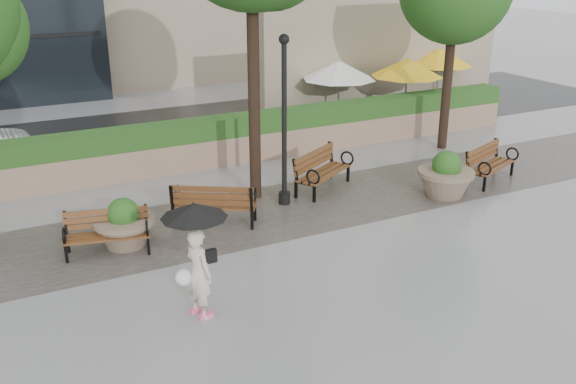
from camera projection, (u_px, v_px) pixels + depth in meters
name	position (u px, v px, depth m)	size (l,w,h in m)	color
ground	(269.00, 281.00, 11.89)	(100.00, 100.00, 0.00)	gray
cobble_strip	(211.00, 223.00, 14.39)	(28.00, 3.20, 0.01)	#383330
hedge_wall	(158.00, 149.00, 17.49)	(24.00, 0.80, 1.35)	#957960
cafe_wall	(384.00, 59.00, 23.58)	(10.00, 0.60, 4.00)	tan
cafe_hedge	(407.00, 115.00, 22.08)	(8.00, 0.50, 0.90)	#1F4818
asphalt_street	(124.00, 137.00, 21.05)	(40.00, 7.00, 0.00)	black
bench_1	(108.00, 242.00, 12.86)	(1.76, 1.04, 0.89)	brown
bench_2	(215.00, 212.00, 14.27)	(1.94, 1.58, 0.99)	brown
bench_3	(323.00, 179.00, 16.34)	(1.98, 1.58, 1.00)	brown
bench_4	(490.00, 171.00, 16.94)	(1.88, 1.29, 0.95)	brown
planter_left	(125.00, 228.00, 13.16)	(1.26, 1.26, 1.05)	#7F6B56
planter_right	(446.00, 179.00, 15.86)	(1.39, 1.39, 1.17)	#7F6B56
lamppost	(284.00, 133.00, 14.90)	(0.28, 0.28, 4.03)	black
patio_umb_white	(339.00, 71.00, 21.41)	(2.50, 2.50, 2.30)	black
patio_umb_yellow_a	(407.00, 68.00, 21.92)	(2.50, 2.50, 2.30)	black
patio_umb_yellow_b	(439.00, 57.00, 24.08)	(2.50, 2.50, 2.30)	black
pedestrian	(197.00, 249.00, 10.38)	(1.09, 1.09, 1.99)	beige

